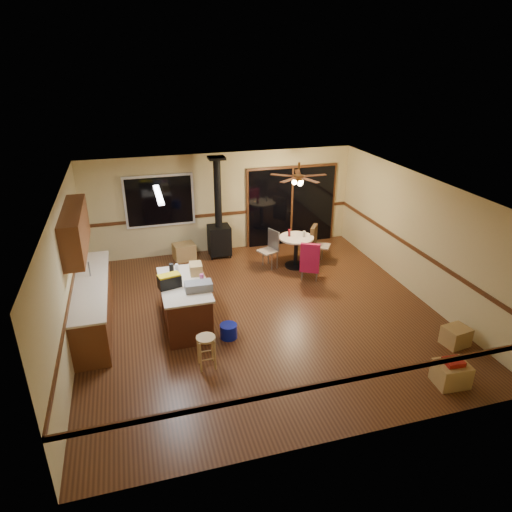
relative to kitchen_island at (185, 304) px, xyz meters
name	(u,v)px	position (x,y,z in m)	size (l,w,h in m)	color
floor	(260,313)	(1.50, 0.00, -0.45)	(7.00, 7.00, 0.00)	#4B2815
ceiling	(261,189)	(1.50, 0.00, 2.15)	(7.00, 7.00, 0.00)	silver
wall_back	(222,203)	(1.50, 3.50, 0.85)	(7.00, 7.00, 0.00)	#C9B87F
wall_front	(339,363)	(1.50, -3.50, 0.85)	(7.00, 7.00, 0.00)	#C9B87F
wall_left	(67,277)	(-2.00, 0.00, 0.85)	(7.00, 7.00, 0.00)	#C9B87F
wall_right	(419,237)	(5.00, 0.00, 0.85)	(7.00, 7.00, 0.00)	#C9B87F
chair_rail	(260,269)	(1.50, 0.00, 0.55)	(7.00, 7.00, 0.08)	#4A2712
window	(159,201)	(-0.10, 3.45, 1.05)	(1.72, 0.10, 1.32)	black
sliding_door	(291,206)	(3.40, 3.45, 0.60)	(2.52, 0.10, 2.10)	black
lower_cabinets	(93,305)	(-1.70, 0.50, -0.02)	(0.60, 3.00, 0.86)	brown
countertop	(90,284)	(-1.70, 0.50, 0.43)	(0.64, 3.04, 0.04)	beige
upper_cabinets	(75,230)	(-1.83, 0.70, 1.45)	(0.35, 2.00, 0.80)	brown
kitchen_island	(185,304)	(0.00, 0.00, 0.00)	(0.88, 1.68, 0.90)	#481F12
wood_stove	(219,230)	(1.30, 3.05, 0.28)	(0.55, 0.50, 2.52)	black
ceiling_fan	(299,179)	(2.98, 1.93, 1.76)	(0.24, 0.24, 0.55)	brown
fluorescent_strip	(158,195)	(-0.30, 0.30, 2.11)	(0.10, 1.20, 0.04)	white
toolbox_grey	(198,286)	(0.23, -0.34, 0.52)	(0.49, 0.27, 0.15)	slate
toolbox_black	(169,282)	(-0.27, -0.08, 0.56)	(0.41, 0.22, 0.23)	black
toolbox_yellow_lid	(169,275)	(-0.27, -0.08, 0.69)	(0.39, 0.21, 0.03)	gold
box_on_island	(196,269)	(0.29, 0.34, 0.55)	(0.24, 0.32, 0.21)	#A37F48
bottle_dark	(172,271)	(-0.18, 0.25, 0.60)	(0.09, 0.09, 0.31)	black
bottle_pink	(202,280)	(0.32, -0.17, 0.56)	(0.07, 0.07, 0.23)	#D84C8C
bottle_white	(177,269)	(-0.06, 0.47, 0.54)	(0.06, 0.06, 0.19)	white
bar_stool	(207,352)	(0.15, -1.41, -0.16)	(0.32, 0.32, 0.59)	tan
blue_bucket	(229,331)	(0.69, -0.67, -0.32)	(0.32, 0.32, 0.27)	#0D1AB8
dining_table	(296,247)	(2.98, 1.93, 0.08)	(0.85, 0.85, 0.78)	black
glass_red	(289,233)	(2.83, 2.03, 0.41)	(0.07, 0.07, 0.17)	#590C14
glass_cream	(304,234)	(3.16, 1.88, 0.40)	(0.07, 0.07, 0.15)	beige
chair_left	(271,245)	(2.38, 2.07, 0.14)	(0.53, 0.52, 0.51)	tan
chair_near	(310,258)	(3.00, 1.07, 0.14)	(0.59, 0.60, 0.70)	tan
chair_right	(315,239)	(3.53, 2.08, 0.14)	(0.62, 0.61, 0.70)	tan
box_under_window	(184,252)	(0.39, 3.10, -0.24)	(0.53, 0.42, 0.42)	#A37F48
box_corner_a	(451,374)	(3.81, -2.92, -0.26)	(0.50, 0.42, 0.38)	#A37F48
box_corner_b	(456,336)	(4.60, -2.02, -0.28)	(0.43, 0.37, 0.35)	#A37F48
box_small_red	(454,362)	(3.81, -2.92, -0.03)	(0.29, 0.24, 0.08)	maroon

